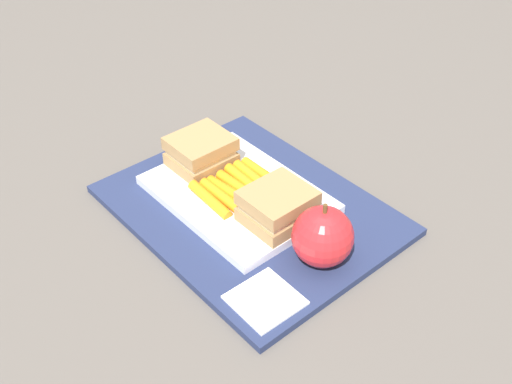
% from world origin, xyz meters
% --- Properties ---
extents(ground_plane, '(2.40, 2.40, 0.00)m').
position_xyz_m(ground_plane, '(0.00, 0.00, 0.00)').
color(ground_plane, '#56514C').
extents(lunchbag_mat, '(0.36, 0.28, 0.01)m').
position_xyz_m(lunchbag_mat, '(0.00, 0.00, 0.01)').
color(lunchbag_mat, navy).
rests_on(lunchbag_mat, ground_plane).
extents(food_tray, '(0.23, 0.17, 0.01)m').
position_xyz_m(food_tray, '(-0.03, 0.00, 0.02)').
color(food_tray, white).
rests_on(food_tray, lunchbag_mat).
extents(sandwich_half_left, '(0.07, 0.08, 0.04)m').
position_xyz_m(sandwich_half_left, '(-0.10, 0.00, 0.04)').
color(sandwich_half_left, '#9E7A4C').
rests_on(sandwich_half_left, food_tray).
extents(sandwich_half_right, '(0.07, 0.08, 0.04)m').
position_xyz_m(sandwich_half_right, '(0.05, 0.00, 0.04)').
color(sandwich_half_right, '#9E7A4C').
rests_on(sandwich_half_right, food_tray).
extents(carrot_sticks_bundle, '(0.08, 0.10, 0.02)m').
position_xyz_m(carrot_sticks_bundle, '(-0.02, -0.00, 0.03)').
color(carrot_sticks_bundle, orange).
rests_on(carrot_sticks_bundle, food_tray).
extents(apple, '(0.07, 0.07, 0.08)m').
position_xyz_m(apple, '(0.13, -0.00, 0.05)').
color(apple, red).
rests_on(apple, lunchbag_mat).
extents(paper_napkin, '(0.07, 0.07, 0.00)m').
position_xyz_m(paper_napkin, '(0.14, -0.09, 0.01)').
color(paper_napkin, white).
rests_on(paper_napkin, lunchbag_mat).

